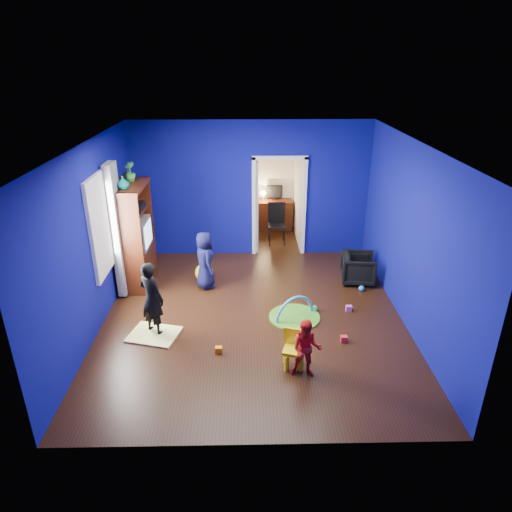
{
  "coord_description": "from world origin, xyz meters",
  "views": [
    {
      "loc": [
        -0.09,
        -6.64,
        4.1
      ],
      "look_at": [
        0.06,
        0.4,
        0.97
      ],
      "focal_mm": 32.0,
      "sensor_mm": 36.0,
      "label": 1
    }
  ],
  "objects_px": {
    "armchair": "(358,268)",
    "toddler_red": "(306,349)",
    "vase": "(123,183)",
    "tv_armoire": "(134,236)",
    "crt_tv": "(136,234)",
    "play_mat": "(294,317)",
    "child_navy": "(205,260)",
    "kid_chair": "(294,351)",
    "hopper_ball": "(204,273)",
    "folding_chair": "(277,225)",
    "study_desk": "(274,215)",
    "child_black": "(152,298)"
  },
  "relations": [
    {
      "from": "child_navy",
      "to": "hopper_ball",
      "type": "height_order",
      "value": "child_navy"
    },
    {
      "from": "child_black",
      "to": "tv_armoire",
      "type": "height_order",
      "value": "tv_armoire"
    },
    {
      "from": "play_mat",
      "to": "folding_chair",
      "type": "bearing_deg",
      "value": 91.72
    },
    {
      "from": "child_black",
      "to": "tv_armoire",
      "type": "relative_size",
      "value": 0.63
    },
    {
      "from": "study_desk",
      "to": "child_navy",
      "type": "bearing_deg",
      "value": -115.54
    },
    {
      "from": "kid_chair",
      "to": "folding_chair",
      "type": "height_order",
      "value": "folding_chair"
    },
    {
      "from": "study_desk",
      "to": "folding_chair",
      "type": "height_order",
      "value": "folding_chair"
    },
    {
      "from": "toddler_red",
      "to": "kid_chair",
      "type": "xyz_separation_m",
      "value": [
        -0.15,
        0.2,
        -0.18
      ]
    },
    {
      "from": "armchair",
      "to": "toddler_red",
      "type": "height_order",
      "value": "toddler_red"
    },
    {
      "from": "toddler_red",
      "to": "armchair",
      "type": "bearing_deg",
      "value": 73.05
    },
    {
      "from": "kid_chair",
      "to": "folding_chair",
      "type": "relative_size",
      "value": 0.54
    },
    {
      "from": "tv_armoire",
      "to": "hopper_ball",
      "type": "height_order",
      "value": "tv_armoire"
    },
    {
      "from": "armchair",
      "to": "toddler_red",
      "type": "distance_m",
      "value": 3.13
    },
    {
      "from": "toddler_red",
      "to": "crt_tv",
      "type": "distance_m",
      "value": 4.1
    },
    {
      "from": "crt_tv",
      "to": "folding_chair",
      "type": "distance_m",
      "value": 3.44
    },
    {
      "from": "child_navy",
      "to": "child_black",
      "type": "bearing_deg",
      "value": 134.06
    },
    {
      "from": "crt_tv",
      "to": "kid_chair",
      "type": "bearing_deg",
      "value": -44.4
    },
    {
      "from": "vase",
      "to": "tv_armoire",
      "type": "distance_m",
      "value": 1.13
    },
    {
      "from": "child_black",
      "to": "study_desk",
      "type": "relative_size",
      "value": 1.39
    },
    {
      "from": "crt_tv",
      "to": "study_desk",
      "type": "height_order",
      "value": "crt_tv"
    },
    {
      "from": "hopper_ball",
      "to": "kid_chair",
      "type": "xyz_separation_m",
      "value": [
        1.49,
        -2.71,
        0.07
      ]
    },
    {
      "from": "tv_armoire",
      "to": "folding_chair",
      "type": "height_order",
      "value": "tv_armoire"
    },
    {
      "from": "vase",
      "to": "crt_tv",
      "type": "distance_m",
      "value": 1.1
    },
    {
      "from": "child_black",
      "to": "toddler_red",
      "type": "relative_size",
      "value": 1.42
    },
    {
      "from": "tv_armoire",
      "to": "toddler_red",
      "type": "bearing_deg",
      "value": -44.54
    },
    {
      "from": "armchair",
      "to": "play_mat",
      "type": "distance_m",
      "value": 1.91
    },
    {
      "from": "play_mat",
      "to": "study_desk",
      "type": "distance_m",
      "value": 4.29
    },
    {
      "from": "folding_chair",
      "to": "child_black",
      "type": "bearing_deg",
      "value": -120.55
    },
    {
      "from": "child_navy",
      "to": "armchair",
      "type": "bearing_deg",
      "value": -108.79
    },
    {
      "from": "armchair",
      "to": "crt_tv",
      "type": "relative_size",
      "value": 0.9
    },
    {
      "from": "play_mat",
      "to": "study_desk",
      "type": "relative_size",
      "value": 0.98
    },
    {
      "from": "child_navy",
      "to": "folding_chair",
      "type": "xyz_separation_m",
      "value": [
        1.49,
        2.16,
        -0.1
      ]
    },
    {
      "from": "vase",
      "to": "folding_chair",
      "type": "xyz_separation_m",
      "value": [
        2.81,
        2.25,
        -1.61
      ]
    },
    {
      "from": "play_mat",
      "to": "child_navy",
      "type": "bearing_deg",
      "value": 143.97
    },
    {
      "from": "armchair",
      "to": "play_mat",
      "type": "relative_size",
      "value": 0.73
    },
    {
      "from": "crt_tv",
      "to": "hopper_ball",
      "type": "relative_size",
      "value": 1.98
    },
    {
      "from": "folding_chair",
      "to": "child_navy",
      "type": "bearing_deg",
      "value": -124.62
    },
    {
      "from": "study_desk",
      "to": "tv_armoire",
      "type": "bearing_deg",
      "value": -133.99
    },
    {
      "from": "child_navy",
      "to": "vase",
      "type": "distance_m",
      "value": 2.01
    },
    {
      "from": "child_black",
      "to": "child_navy",
      "type": "relative_size",
      "value": 1.1
    },
    {
      "from": "armchair",
      "to": "vase",
      "type": "bearing_deg",
      "value": 100.37
    },
    {
      "from": "child_navy",
      "to": "tv_armoire",
      "type": "relative_size",
      "value": 0.57
    },
    {
      "from": "child_navy",
      "to": "crt_tv",
      "type": "xyz_separation_m",
      "value": [
        -1.28,
        0.2,
        0.46
      ]
    },
    {
      "from": "study_desk",
      "to": "child_black",
      "type": "bearing_deg",
      "value": -115.11
    },
    {
      "from": "child_navy",
      "to": "hopper_ball",
      "type": "xyz_separation_m",
      "value": [
        -0.05,
        0.25,
        -0.38
      ]
    },
    {
      "from": "tv_armoire",
      "to": "crt_tv",
      "type": "height_order",
      "value": "tv_armoire"
    },
    {
      "from": "toddler_red",
      "to": "kid_chair",
      "type": "bearing_deg",
      "value": 135.72
    },
    {
      "from": "tv_armoire",
      "to": "crt_tv",
      "type": "relative_size",
      "value": 2.8
    },
    {
      "from": "tv_armoire",
      "to": "kid_chair",
      "type": "distance_m",
      "value": 3.91
    },
    {
      "from": "armchair",
      "to": "folding_chair",
      "type": "relative_size",
      "value": 0.69
    }
  ]
}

